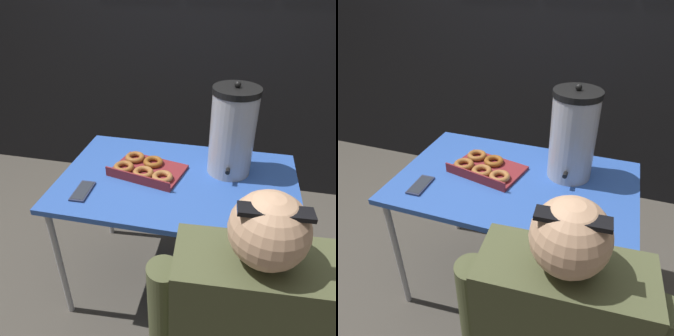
# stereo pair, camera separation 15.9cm
# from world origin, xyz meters

# --- Properties ---
(ground_plane) EXTENTS (12.00, 12.00, 0.00)m
(ground_plane) POSITION_xyz_m (0.00, 0.00, 0.00)
(ground_plane) COLOR #4C473F
(back_wall) EXTENTS (6.00, 0.11, 2.83)m
(back_wall) POSITION_xyz_m (0.00, 1.20, 1.42)
(back_wall) COLOR black
(back_wall) RESTS_ON ground
(folding_table) EXTENTS (1.16, 0.74, 0.76)m
(folding_table) POSITION_xyz_m (0.00, 0.00, 0.70)
(folding_table) COLOR #2D56B2
(folding_table) RESTS_ON ground
(donut_box) EXTENTS (0.39, 0.31, 0.05)m
(donut_box) POSITION_xyz_m (-0.17, 0.03, 0.78)
(donut_box) COLOR maroon
(donut_box) RESTS_ON folding_table
(coffee_urn) EXTENTS (0.22, 0.25, 0.47)m
(coffee_urn) POSITION_xyz_m (0.24, 0.14, 0.98)
(coffee_urn) COLOR #B7B7BC
(coffee_urn) RESTS_ON folding_table
(cell_phone) EXTENTS (0.08, 0.16, 0.01)m
(cell_phone) POSITION_xyz_m (-0.41, -0.20, 0.76)
(cell_phone) COLOR #2D334C
(cell_phone) RESTS_ON folding_table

